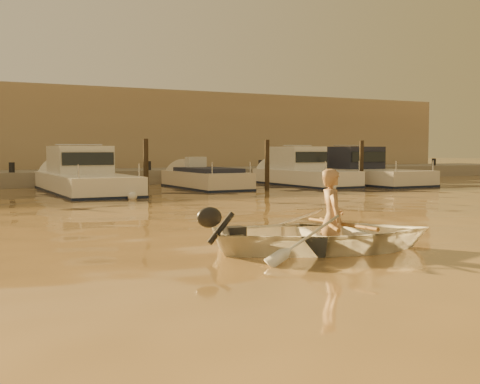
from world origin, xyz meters
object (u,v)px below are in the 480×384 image
dinghy (326,235)px  moored_boat_4 (304,171)px  person (332,219)px  moored_boat_2 (84,176)px  waterfront_building (72,135)px  moored_boat_3 (205,183)px  moored_boat_5 (359,170)px

dinghy → moored_boat_4: size_ratio=0.54×
person → moored_boat_2: bearing=20.3°
dinghy → waterfront_building: size_ratio=0.08×
person → moored_boat_2: moored_boat_2 is taller
person → moored_boat_3: person is taller
moored_boat_4 → moored_boat_3: bearing=180.0°
dinghy → moored_boat_2: moored_boat_2 is taller
dinghy → moored_boat_2: bearing=19.9°
moored_boat_3 → moored_boat_5: 8.01m
dinghy → moored_boat_3: (4.56, 14.93, -0.03)m
moored_boat_3 → moored_boat_5: (8.00, 0.00, 0.40)m
person → moored_boat_4: size_ratio=0.24×
person → moored_boat_3: 15.61m
moored_boat_2 → dinghy: bearing=-88.3°
moored_boat_4 → dinghy: bearing=-122.4°
moored_boat_4 → moored_boat_5: size_ratio=0.78×
moored_boat_3 → moored_boat_4: size_ratio=0.88×
moored_boat_3 → moored_boat_4: bearing=0.0°
moored_boat_4 → waterfront_building: waterfront_building is taller
moored_boat_3 → waterfront_building: 11.64m
dinghy → moored_boat_5: (12.56, 14.93, 0.37)m
moored_boat_2 → moored_boat_4: size_ratio=1.24×
dinghy → moored_boat_3: size_ratio=0.61×
dinghy → person: 0.27m
moored_boat_3 → waterfront_building: (-3.11, 11.00, 2.17)m
dinghy → person: person is taller
person → moored_boat_2: (-0.54, 14.96, 0.12)m
person → moored_boat_4: bearing=-13.9°
moored_boat_5 → moored_boat_2: bearing=180.0°
moored_boat_2 → moored_boat_5: same height
moored_boat_5 → moored_boat_3: bearing=180.0°
dinghy → moored_boat_2: (-0.45, 14.93, 0.37)m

